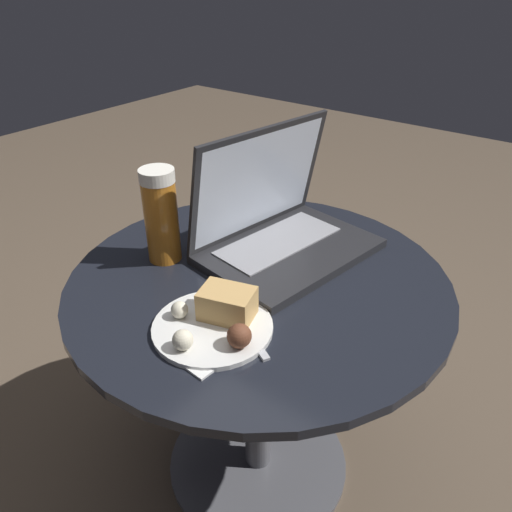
# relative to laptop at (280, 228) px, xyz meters

# --- Properties ---
(ground_plane) EXTENTS (6.00, 6.00, 0.00)m
(ground_plane) POSITION_rel_laptop_xyz_m (-0.11, -0.03, -0.60)
(ground_plane) COLOR brown
(table) EXTENTS (0.73, 0.73, 0.55)m
(table) POSITION_rel_laptop_xyz_m (-0.11, -0.03, -0.20)
(table) COLOR #515156
(table) RESTS_ON ground_plane
(napkin) EXTENTS (0.16, 0.12, 0.00)m
(napkin) POSITION_rel_laptop_xyz_m (-0.30, -0.08, -0.05)
(napkin) COLOR white
(napkin) RESTS_ON table
(laptop) EXTENTS (0.38, 0.30, 0.25)m
(laptop) POSITION_rel_laptop_xyz_m (0.00, 0.00, 0.00)
(laptop) COLOR #232326
(laptop) RESTS_ON table
(beer_glass) EXTENTS (0.07, 0.07, 0.19)m
(beer_glass) POSITION_rel_laptop_xyz_m (-0.17, 0.17, 0.04)
(beer_glass) COLOR #C6701E
(beer_glass) RESTS_ON table
(snack_plate) EXTENTS (0.20, 0.20, 0.06)m
(snack_plate) POSITION_rel_laptop_xyz_m (-0.27, -0.07, -0.03)
(snack_plate) COLOR silver
(snack_plate) RESTS_ON table
(fork) EXTENTS (0.10, 0.16, 0.00)m
(fork) POSITION_rel_laptop_xyz_m (-0.24, -0.09, -0.05)
(fork) COLOR #B2B2B7
(fork) RESTS_ON table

